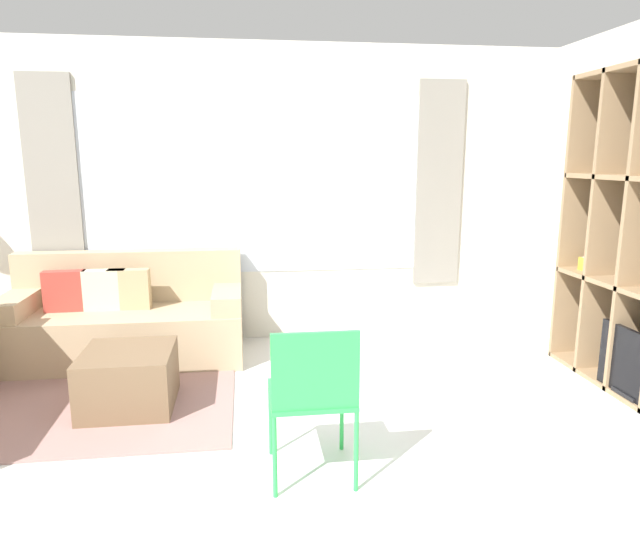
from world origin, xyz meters
The scene contains 6 objects.
ground_plane centered at (0.00, 0.00, 0.00)m, with size 16.00×16.00×0.00m, color silver.
wall_back centered at (0.00, 3.14, 1.36)m, with size 6.91×0.11×2.70m.
area_rug centered at (-1.55, 1.75, 0.01)m, with size 2.68×1.61×0.01m, color gray.
couch_main centered at (-1.12, 2.69, 0.33)m, with size 1.94×0.83×0.89m.
ottoman centered at (-0.92, 1.64, 0.20)m, with size 0.60×0.64×0.41m.
folding_chair centered at (0.23, 0.57, 0.52)m, with size 0.44×0.46×0.86m.
Camera 1 is at (-0.10, -2.18, 1.69)m, focal length 32.00 mm.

